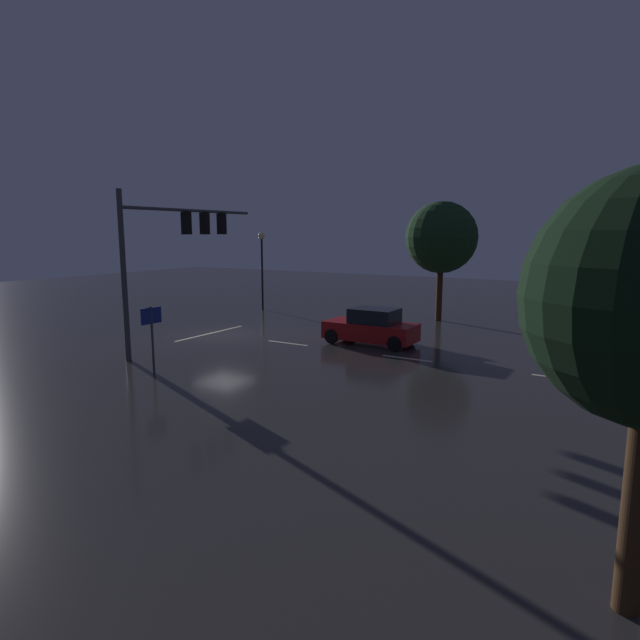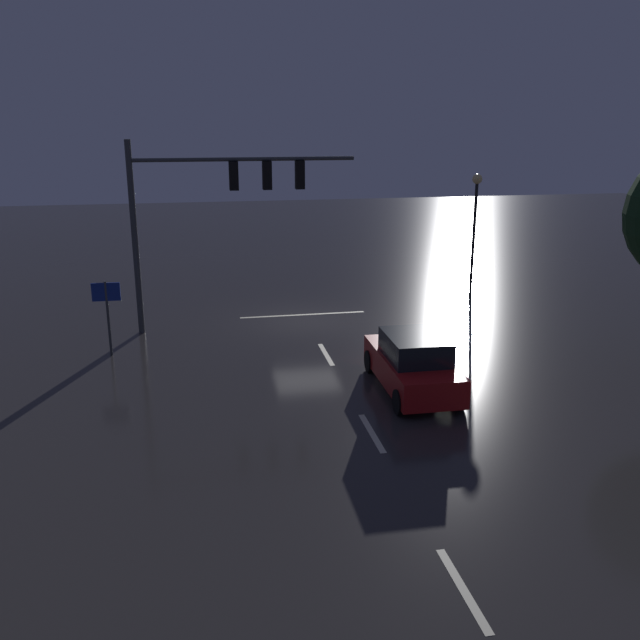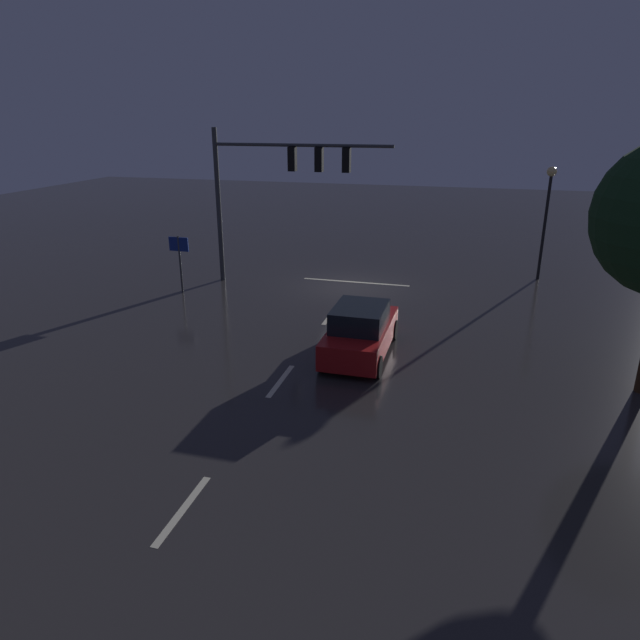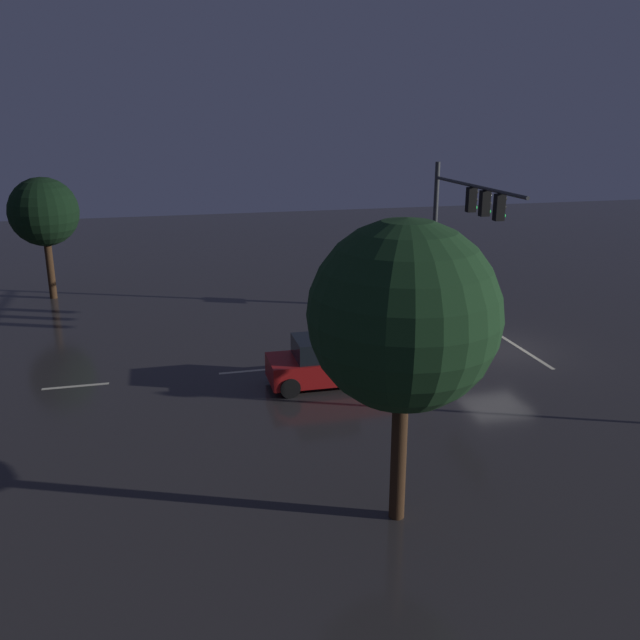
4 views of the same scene
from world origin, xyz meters
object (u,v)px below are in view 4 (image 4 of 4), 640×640
object	(u,v)px
route_sign	(378,270)
tree_left_near	(404,316)
car_approaching	(330,362)
tree_right_near	(44,212)
traffic_signal_assembly	(463,214)

from	to	relation	value
route_sign	tree_left_near	distance (m)	18.09
route_sign	car_approaching	bearing A→B (deg)	152.06
tree_left_near	route_sign	bearing A→B (deg)	-17.03
tree_left_near	tree_right_near	bearing A→B (deg)	24.37
traffic_signal_assembly	tree_right_near	distance (m)	20.01
car_approaching	route_sign	distance (m)	10.08
car_approaching	route_sign	xyz separation A→B (m)	(8.86, -4.70, 1.02)
route_sign	traffic_signal_assembly	bearing A→B (deg)	-146.68
traffic_signal_assembly	tree_right_near	xyz separation A→B (m)	(9.09, 17.81, -0.56)
route_sign	tree_right_near	size ratio (longest dim) A/B	0.42
route_sign	tree_left_near	xyz separation A→B (m)	(-17.05, 5.22, 3.06)
traffic_signal_assembly	tree_left_near	size ratio (longest dim) A/B	1.15
traffic_signal_assembly	tree_left_near	world-z (taller)	tree_left_near
tree_left_near	traffic_signal_assembly	bearing A→B (deg)	-29.78
traffic_signal_assembly	car_approaching	bearing A→B (deg)	125.99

